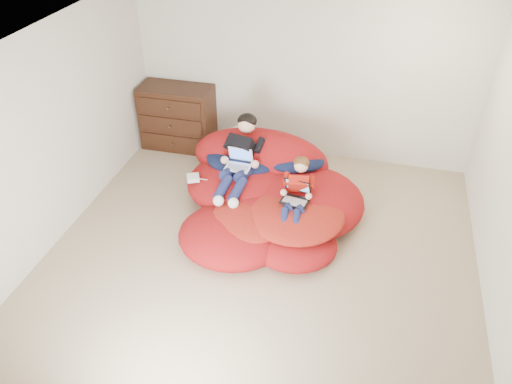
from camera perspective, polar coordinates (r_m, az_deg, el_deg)
name	(u,v)px	position (r m, az deg, el deg)	size (l,w,h in m)	color
room_shell	(261,241)	(5.87, 0.54, -5.63)	(5.10, 5.10, 2.77)	gray
dresser	(178,117)	(7.99, -8.95, 8.44)	(1.12, 0.62, 1.00)	#331A0E
beanbag_pile	(267,193)	(6.56, 1.26, -0.15)	(2.48, 2.43, 0.91)	#A31214
cream_pillow	(242,137)	(7.10, -1.55, 6.34)	(0.48, 0.30, 0.30)	silver
older_boy	(241,153)	(6.55, -1.73, 4.42)	(0.42, 1.21, 0.77)	black
younger_boy	(297,189)	(6.08, 4.71, 0.29)	(0.29, 0.91, 0.58)	#AF1C0F
laptop_white	(239,161)	(6.51, -1.94, 3.51)	(0.33, 0.31, 0.23)	silver
laptop_black	(296,194)	(6.06, 4.61, -0.26)	(0.36, 0.38, 0.23)	black
power_adapter	(193,178)	(6.62, -7.21, 1.62)	(0.16, 0.16, 0.06)	silver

